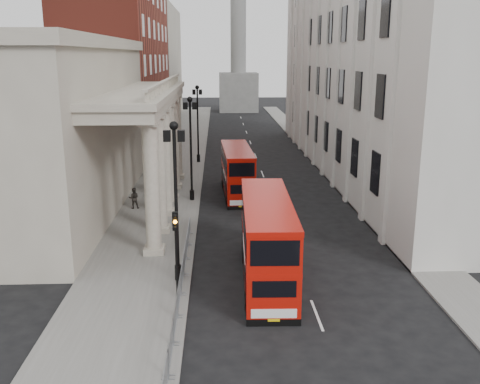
{
  "coord_description": "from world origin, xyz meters",
  "views": [
    {
      "loc": [
        1.54,
        -22.15,
        11.56
      ],
      "look_at": [
        2.93,
        10.89,
        3.07
      ],
      "focal_mm": 40.0,
      "sensor_mm": 36.0,
      "label": 1
    }
  ],
  "objects_px": {
    "pedestrian_a": "(167,199)",
    "pedestrian_c": "(156,181)",
    "monument_column": "(238,33)",
    "lamp_post_north": "(198,118)",
    "lamp_post_south": "(176,191)",
    "bus_near": "(267,239)",
    "lamp_post_mid": "(191,141)",
    "traffic_light": "(176,239)",
    "pedestrian_b": "(134,198)",
    "bus_far": "(237,171)"
  },
  "relations": [
    {
      "from": "lamp_post_north",
      "to": "lamp_post_south",
      "type": "bearing_deg",
      "value": -90.0
    },
    {
      "from": "lamp_post_south",
      "to": "bus_far",
      "type": "relative_size",
      "value": 0.89
    },
    {
      "from": "bus_far",
      "to": "pedestrian_c",
      "type": "distance_m",
      "value": 7.21
    },
    {
      "from": "lamp_post_south",
      "to": "bus_near",
      "type": "bearing_deg",
      "value": 0.49
    },
    {
      "from": "lamp_post_south",
      "to": "pedestrian_b",
      "type": "distance_m",
      "value": 14.87
    },
    {
      "from": "monument_column",
      "to": "lamp_post_mid",
      "type": "bearing_deg",
      "value": -95.24
    },
    {
      "from": "traffic_light",
      "to": "bus_far",
      "type": "xyz_separation_m",
      "value": [
        3.65,
        19.93,
        -1.01
      ]
    },
    {
      "from": "traffic_light",
      "to": "pedestrian_a",
      "type": "relative_size",
      "value": 2.58
    },
    {
      "from": "traffic_light",
      "to": "bus_near",
      "type": "bearing_deg",
      "value": 24.4
    },
    {
      "from": "lamp_post_south",
      "to": "traffic_light",
      "type": "xyz_separation_m",
      "value": [
        0.1,
        -2.02,
        -1.8
      ]
    },
    {
      "from": "lamp_post_south",
      "to": "lamp_post_north",
      "type": "relative_size",
      "value": 1.0
    },
    {
      "from": "pedestrian_c",
      "to": "lamp_post_mid",
      "type": "bearing_deg",
      "value": -10.42
    },
    {
      "from": "lamp_post_north",
      "to": "traffic_light",
      "type": "relative_size",
      "value": 1.93
    },
    {
      "from": "lamp_post_north",
      "to": "pedestrian_b",
      "type": "xyz_separation_m",
      "value": [
        -4.34,
        -18.35,
        -3.98
      ]
    },
    {
      "from": "bus_near",
      "to": "traffic_light",
      "type": "bearing_deg",
      "value": -154.18
    },
    {
      "from": "monument_column",
      "to": "bus_near",
      "type": "height_order",
      "value": "monument_column"
    },
    {
      "from": "pedestrian_a",
      "to": "pedestrian_b",
      "type": "relative_size",
      "value": 1.03
    },
    {
      "from": "lamp_post_north",
      "to": "monument_column",
      "type": "bearing_deg",
      "value": 83.28
    },
    {
      "from": "lamp_post_mid",
      "to": "pedestrian_c",
      "type": "bearing_deg",
      "value": 135.37
    },
    {
      "from": "pedestrian_a",
      "to": "pedestrian_c",
      "type": "bearing_deg",
      "value": 87.08
    },
    {
      "from": "lamp_post_south",
      "to": "bus_far",
      "type": "xyz_separation_m",
      "value": [
        3.75,
        17.92,
        -2.81
      ]
    },
    {
      "from": "pedestrian_c",
      "to": "monument_column",
      "type": "bearing_deg",
      "value": 116.07
    },
    {
      "from": "bus_near",
      "to": "pedestrian_b",
      "type": "bearing_deg",
      "value": 124.81
    },
    {
      "from": "monument_column",
      "to": "pedestrian_b",
      "type": "xyz_separation_m",
      "value": [
        -10.94,
        -74.35,
        -15.05
      ]
    },
    {
      "from": "lamp_post_north",
      "to": "pedestrian_c",
      "type": "bearing_deg",
      "value": -104.25
    },
    {
      "from": "pedestrian_c",
      "to": "pedestrian_b",
      "type": "bearing_deg",
      "value": -66.84
    },
    {
      "from": "lamp_post_south",
      "to": "pedestrian_c",
      "type": "height_order",
      "value": "lamp_post_south"
    },
    {
      "from": "lamp_post_south",
      "to": "lamp_post_mid",
      "type": "height_order",
      "value": "same"
    },
    {
      "from": "monument_column",
      "to": "pedestrian_a",
      "type": "bearing_deg",
      "value": -96.38
    },
    {
      "from": "traffic_light",
      "to": "bus_near",
      "type": "xyz_separation_m",
      "value": [
        4.54,
        2.06,
        -0.83
      ]
    },
    {
      "from": "traffic_light",
      "to": "pedestrian_c",
      "type": "height_order",
      "value": "traffic_light"
    },
    {
      "from": "traffic_light",
      "to": "pedestrian_b",
      "type": "height_order",
      "value": "traffic_light"
    },
    {
      "from": "traffic_light",
      "to": "pedestrian_b",
      "type": "relative_size",
      "value": 2.64
    },
    {
      "from": "lamp_post_south",
      "to": "monument_column",
      "type": "bearing_deg",
      "value": 85.71
    },
    {
      "from": "traffic_light",
      "to": "bus_near",
      "type": "height_order",
      "value": "traffic_light"
    },
    {
      "from": "bus_near",
      "to": "pedestrian_a",
      "type": "height_order",
      "value": "bus_near"
    },
    {
      "from": "lamp_post_south",
      "to": "bus_far",
      "type": "bearing_deg",
      "value": 78.18
    },
    {
      "from": "monument_column",
      "to": "pedestrian_b",
      "type": "bearing_deg",
      "value": -98.37
    },
    {
      "from": "lamp_post_mid",
      "to": "lamp_post_north",
      "type": "relative_size",
      "value": 1.0
    },
    {
      "from": "lamp_post_north",
      "to": "pedestrian_a",
      "type": "relative_size",
      "value": 4.99
    },
    {
      "from": "lamp_post_south",
      "to": "bus_near",
      "type": "distance_m",
      "value": 5.33
    },
    {
      "from": "bus_far",
      "to": "lamp_post_north",
      "type": "bearing_deg",
      "value": 102.52
    },
    {
      "from": "pedestrian_b",
      "to": "pedestrian_c",
      "type": "distance_m",
      "value": 5.66
    },
    {
      "from": "lamp_post_mid",
      "to": "traffic_light",
      "type": "height_order",
      "value": "lamp_post_mid"
    },
    {
      "from": "traffic_light",
      "to": "bus_far",
      "type": "height_order",
      "value": "traffic_light"
    },
    {
      "from": "pedestrian_a",
      "to": "pedestrian_c",
      "type": "distance_m",
      "value": 6.16
    },
    {
      "from": "pedestrian_a",
      "to": "lamp_post_south",
      "type": "bearing_deg",
      "value": -99.42
    },
    {
      "from": "lamp_post_mid",
      "to": "traffic_light",
      "type": "relative_size",
      "value": 1.93
    },
    {
      "from": "lamp_post_south",
      "to": "pedestrian_a",
      "type": "bearing_deg",
      "value": 97.55
    },
    {
      "from": "lamp_post_mid",
      "to": "bus_near",
      "type": "xyz_separation_m",
      "value": [
        4.64,
        -15.96,
        -2.63
      ]
    }
  ]
}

